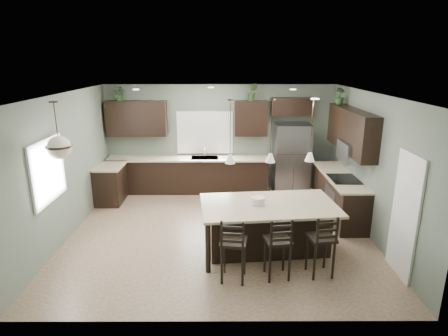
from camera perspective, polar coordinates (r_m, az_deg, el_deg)
ground at (r=7.82m, az=-0.73°, el=-9.65°), size 6.00×6.00×0.00m
pantry_door at (r=6.65m, az=25.85°, el=-6.60°), size 0.04×0.82×2.04m
window_back at (r=9.96m, az=-2.93°, el=5.42°), size 1.35×0.02×1.00m
window_left at (r=7.19m, az=-25.36°, el=-0.40°), size 0.02×1.10×1.00m
left_return_cabs at (r=9.64m, az=-16.93°, el=-2.42°), size 0.60×0.90×0.90m
left_return_countertop at (r=9.50m, az=-17.05°, el=0.27°), size 0.66×0.96×0.04m
back_lower_cabs at (r=9.98m, az=-5.50°, el=-1.12°), size 4.20×0.60×0.90m
back_countertop at (r=9.83m, az=-5.58°, el=1.46°), size 4.20×0.66×0.04m
sink_inset at (r=9.80m, az=-2.96°, el=1.55°), size 0.70×0.45×0.01m
faucet at (r=9.73m, az=-2.98°, el=2.33°), size 0.02×0.02×0.28m
back_upper_left at (r=9.98m, az=-13.18°, el=7.37°), size 1.55×0.34×0.90m
back_upper_right at (r=9.76m, az=4.11°, el=7.56°), size 0.85×0.34×0.90m
fridge_header at (r=9.85m, az=10.33°, el=9.18°), size 1.05×0.34×0.45m
right_lower_cabs at (r=8.85m, az=17.12°, el=-4.10°), size 0.60×2.35×0.90m
right_countertop at (r=8.70m, az=17.25°, el=-1.20°), size 0.66×2.35×0.04m
cooktop at (r=8.44m, az=17.80°, el=-1.59°), size 0.58×0.75×0.02m
wall_oven_front at (r=8.52m, az=15.69°, el=-4.78°), size 0.01×0.72×0.60m
right_upper_cabs at (r=8.50m, az=18.80°, el=5.45°), size 0.34×2.35×0.90m
microwave at (r=8.31m, az=18.82°, el=2.39°), size 0.40×0.75×0.40m
refrigerator at (r=9.86m, az=10.23°, el=1.34°), size 0.90×0.74×1.85m
kitchen_island at (r=6.95m, az=6.70°, el=-9.03°), size 2.52×1.59×0.92m
serving_dish at (r=6.70m, az=5.17°, el=-5.01°), size 0.24×0.24×0.14m
bar_stool_left at (r=6.03m, az=1.46°, el=-12.18°), size 0.46×0.46×1.10m
bar_stool_center at (r=6.16m, az=8.16°, el=-11.82°), size 0.45×0.45×1.07m
bar_stool_right at (r=6.36m, az=14.54°, el=-11.20°), size 0.46×0.46×1.08m
pendant_left at (r=6.28m, az=0.96°, el=5.53°), size 0.17×0.17×1.10m
pendant_center at (r=6.40m, az=7.22°, el=5.61°), size 0.17×0.17×1.10m
pendant_right at (r=6.59m, az=13.20°, el=5.61°), size 0.17×0.17×1.10m
chandelier at (r=6.54m, az=-24.10°, el=5.26°), size 0.42×0.42×0.94m
plant_back_left at (r=9.97m, az=-15.66°, el=10.87°), size 0.39×0.36×0.37m
plant_back_right at (r=9.65m, az=4.35°, el=11.47°), size 0.26×0.22×0.44m
plant_right_wall at (r=9.25m, az=17.24°, el=10.42°), size 0.26×0.26×0.39m
room_shell at (r=7.24m, az=-0.78°, el=2.52°), size 6.00×6.00×6.00m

